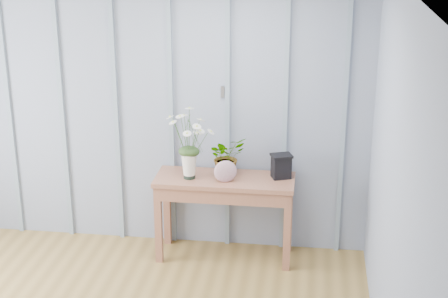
# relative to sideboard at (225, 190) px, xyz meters

# --- Properties ---
(room_shell) EXTENTS (4.00, 4.50, 2.50)m
(room_shell) POSITION_rel_sideboard_xyz_m (-0.76, -1.08, 1.35)
(room_shell) COLOR #868FA5
(room_shell) RESTS_ON ground
(sideboard) EXTENTS (1.20, 0.45, 0.75)m
(sideboard) POSITION_rel_sideboard_xyz_m (0.00, 0.00, 0.00)
(sideboard) COLOR brown
(sideboard) RESTS_ON ground
(daisy_vase) EXTENTS (0.44, 0.34, 0.63)m
(daisy_vase) POSITION_rel_sideboard_xyz_m (-0.30, -0.05, 0.51)
(daisy_vase) COLOR black
(daisy_vase) RESTS_ON sideboard
(spider_plant) EXTENTS (0.41, 0.41, 0.34)m
(spider_plant) POSITION_rel_sideboard_xyz_m (0.01, 0.07, 0.29)
(spider_plant) COLOR #223C19
(spider_plant) RESTS_ON sideboard
(felt_disc_vessel) EXTENTS (0.20, 0.10, 0.19)m
(felt_disc_vessel) POSITION_rel_sideboard_xyz_m (0.02, -0.10, 0.21)
(felt_disc_vessel) COLOR #8A496D
(felt_disc_vessel) RESTS_ON sideboard
(carved_box) EXTENTS (0.21, 0.19, 0.21)m
(carved_box) POSITION_rel_sideboard_xyz_m (0.48, 0.06, 0.22)
(carved_box) COLOR black
(carved_box) RESTS_ON sideboard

